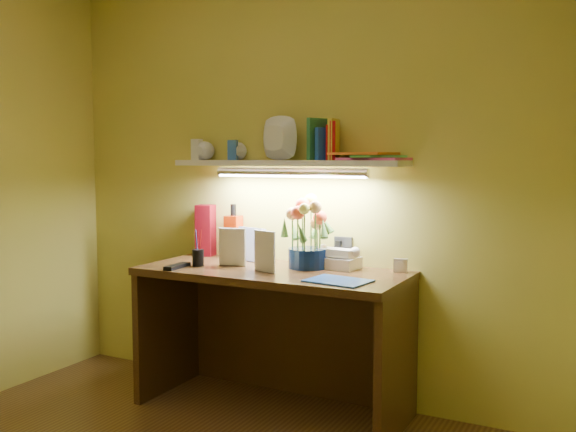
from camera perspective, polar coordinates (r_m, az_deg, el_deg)
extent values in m
cube|color=#34210E|center=(3.42, -1.42, -10.98)|extent=(1.40, 0.60, 0.75)
cube|color=silver|center=(3.30, 9.98, -4.35)|extent=(0.07, 0.05, 0.07)
cube|color=#60060E|center=(3.82, -7.33, -1.27)|extent=(0.11, 0.11, 0.30)
cylinder|color=black|center=(3.46, -8.00, -3.18)|extent=(0.08, 0.08, 0.15)
cube|color=black|center=(3.42, -9.82, -4.42)|extent=(0.06, 0.19, 0.02)
cube|color=#2E5EB1|center=(3.02, 4.48, -5.77)|extent=(0.31, 0.24, 0.01)
imported|color=beige|center=(3.47, -6.15, -2.70)|extent=(0.15, 0.04, 0.20)
imported|color=silver|center=(3.31, -3.01, -3.00)|extent=(0.15, 0.07, 0.21)
cube|color=silver|center=(3.44, -0.05, 4.73)|extent=(1.30, 0.25, 0.03)
imported|color=silver|center=(3.75, -7.91, 5.60)|extent=(0.11, 0.11, 0.09)
imported|color=silver|center=(3.63, -5.00, 5.72)|extent=(0.12, 0.12, 0.09)
imported|color=silver|center=(3.49, -1.34, 5.47)|extent=(0.29, 0.29, 0.06)
cube|color=silver|center=(3.79, -8.09, 5.87)|extent=(0.06, 0.05, 0.12)
cube|color=#2E5EB1|center=(3.64, -4.93, 5.86)|extent=(0.06, 0.05, 0.11)
cube|color=#AB0A10|center=(3.36, 3.63, 6.52)|extent=(0.07, 0.12, 0.18)
cube|color=gold|center=(3.35, 4.08, 6.79)|extent=(0.04, 0.13, 0.21)
cube|color=blue|center=(3.35, 3.34, 6.41)|extent=(0.07, 0.12, 0.17)
cube|color=#29723D|center=(3.37, 2.66, 6.83)|extent=(0.07, 0.14, 0.22)
cube|color=#AB0A10|center=(3.36, 3.99, 6.67)|extent=(0.08, 0.14, 0.20)
cube|color=#FA53A8|center=(3.29, 7.74, 5.04)|extent=(0.35, 0.27, 0.01)
cube|color=green|center=(3.26, 8.02, 5.27)|extent=(0.33, 0.29, 0.01)
cube|color=orange|center=(3.30, 6.72, 5.53)|extent=(0.34, 0.28, 0.01)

